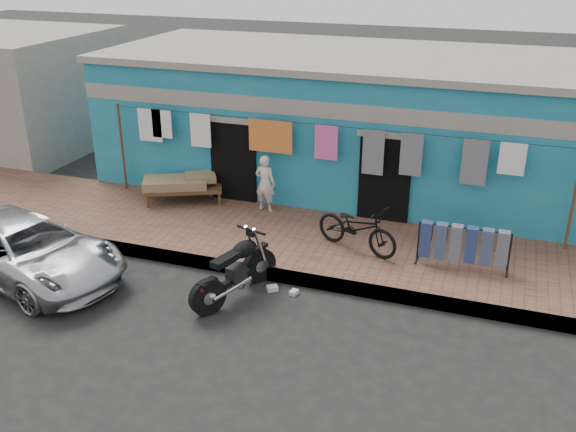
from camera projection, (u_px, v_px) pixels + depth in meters
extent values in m
plane|color=black|center=(248.00, 325.00, 10.60)|extent=(80.00, 80.00, 0.00)
cube|color=brown|center=(304.00, 243.00, 13.15)|extent=(28.00, 3.00, 0.25)
cube|color=gray|center=(280.00, 276.00, 11.89)|extent=(28.00, 0.10, 0.25)
cube|color=#1B6B89|center=(355.00, 125.00, 16.02)|extent=(12.00, 5.00, 3.20)
cube|color=#9E9384|center=(328.00, 110.00, 13.53)|extent=(12.00, 0.14, 0.35)
cube|color=#9E9384|center=(358.00, 56.00, 15.35)|extent=(12.20, 5.20, 0.16)
cube|color=black|center=(234.00, 167.00, 14.73)|extent=(1.10, 0.10, 2.10)
cube|color=black|center=(384.00, 185.00, 13.66)|extent=(1.10, 0.10, 2.10)
cube|color=#9E9384|center=(0.00, 89.00, 19.35)|extent=(6.00, 5.00, 3.40)
cylinder|color=brown|center=(122.00, 147.00, 15.29)|extent=(0.06, 0.06, 2.10)
cylinder|color=brown|center=(574.00, 199.00, 12.23)|extent=(0.06, 0.06, 2.10)
cylinder|color=black|center=(324.00, 125.00, 13.36)|extent=(10.00, 0.01, 0.01)
cube|color=silver|center=(150.00, 125.00, 14.80)|extent=(0.60, 0.02, 0.77)
cube|color=silver|center=(162.00, 124.00, 14.68)|extent=(0.50, 0.02, 0.65)
cube|color=silver|center=(200.00, 130.00, 14.40)|extent=(0.50, 0.02, 0.77)
cube|color=#CC4C26|center=(270.00, 136.00, 13.87)|extent=(1.00, 0.02, 0.72)
cube|color=#E150A2|center=(326.00, 142.00, 13.49)|extent=(0.50, 0.02, 0.75)
cube|color=slate|center=(373.00, 152.00, 13.23)|extent=(0.45, 0.02, 0.96)
cube|color=slate|center=(411.00, 155.00, 12.97)|extent=(0.45, 0.02, 0.89)
cube|color=slate|center=(474.00, 162.00, 12.60)|extent=(0.50, 0.02, 0.94)
cube|color=silver|center=(512.00, 159.00, 12.33)|extent=(0.50, 0.02, 0.65)
imported|color=#B4B3B8|center=(27.00, 249.00, 11.90)|extent=(4.47, 2.82, 1.17)
imported|color=beige|center=(265.00, 183.00, 14.19)|extent=(0.49, 0.35, 1.29)
imported|color=black|center=(357.00, 223.00, 12.40)|extent=(1.88, 1.19, 1.15)
cube|color=silver|center=(272.00, 288.00, 11.63)|extent=(0.24, 0.23, 0.09)
cube|color=silver|center=(294.00, 292.00, 11.50)|extent=(0.15, 0.18, 0.08)
cube|color=silver|center=(238.00, 282.00, 11.84)|extent=(0.23, 0.26, 0.09)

